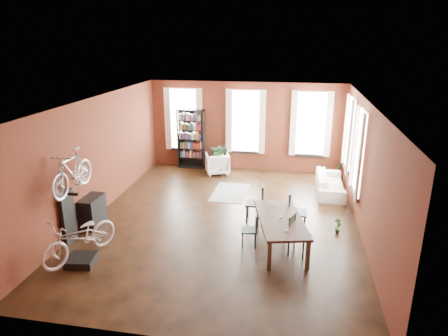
% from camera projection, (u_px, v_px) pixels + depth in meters
% --- Properties ---
extents(room, '(9.00, 9.04, 3.22)m').
position_uv_depth(room, '(237.00, 138.00, 10.60)').
color(room, black).
rests_on(room, ground).
extents(dining_table, '(1.43, 2.30, 0.73)m').
position_uv_depth(dining_table, '(280.00, 232.00, 9.30)').
color(dining_table, '#443329').
rests_on(dining_table, ground).
extents(dining_chair_a, '(0.42, 0.42, 0.80)m').
position_uv_depth(dining_chair_a, '(249.00, 230.00, 9.34)').
color(dining_chair_a, '#1C3D3A').
rests_on(dining_chair_a, ground).
extents(dining_chair_b, '(0.48, 0.48, 1.03)m').
position_uv_depth(dining_chair_b, '(255.00, 203.00, 10.55)').
color(dining_chair_b, black).
rests_on(dining_chair_b, ground).
extents(dining_chair_c, '(0.55, 0.55, 0.92)m').
position_uv_depth(dining_chair_c, '(299.00, 236.00, 8.95)').
color(dining_chair_c, '#21301C').
rests_on(dining_chair_c, ground).
extents(dining_chair_d, '(0.50, 0.50, 1.03)m').
position_uv_depth(dining_chair_d, '(297.00, 212.00, 10.01)').
color(dining_chair_d, '#1B393B').
rests_on(dining_chair_d, ground).
extents(bookshelf, '(1.00, 0.32, 2.20)m').
position_uv_depth(bookshelf, '(191.00, 139.00, 14.74)').
color(bookshelf, black).
rests_on(bookshelf, ground).
extents(white_armchair, '(1.00, 0.97, 0.82)m').
position_uv_depth(white_armchair, '(217.00, 162.00, 14.31)').
color(white_armchair, white).
rests_on(white_armchair, ground).
extents(cream_sofa, '(0.61, 2.08, 0.81)m').
position_uv_depth(cream_sofa, '(330.00, 180.00, 12.54)').
color(cream_sofa, beige).
rests_on(cream_sofa, ground).
extents(striped_rug, '(1.11, 1.71, 0.01)m').
position_uv_depth(striped_rug, '(230.00, 192.00, 12.64)').
color(striped_rug, black).
rests_on(striped_rug, ground).
extents(bike_trainer, '(0.66, 0.66, 0.17)m').
position_uv_depth(bike_trainer, '(81.00, 260.00, 8.67)').
color(bike_trainer, black).
rests_on(bike_trainer, ground).
extents(bike_wall_rack, '(0.16, 0.60, 1.30)m').
position_uv_depth(bike_wall_rack, '(68.00, 217.00, 9.42)').
color(bike_wall_rack, black).
rests_on(bike_wall_rack, ground).
extents(console_table, '(0.40, 0.80, 0.80)m').
position_uv_depth(console_table, '(93.00, 211.00, 10.32)').
color(console_table, black).
rests_on(console_table, ground).
extents(plant_stand, '(0.33, 0.33, 0.52)m').
position_uv_depth(plant_stand, '(219.00, 167.00, 14.25)').
color(plant_stand, black).
rests_on(plant_stand, ground).
extents(plant_by_sofa, '(0.47, 0.63, 0.25)m').
position_uv_depth(plant_by_sofa, '(338.00, 174.00, 13.96)').
color(plant_by_sofa, '#2A5E25').
rests_on(plant_by_sofa, ground).
extents(plant_small, '(0.42, 0.47, 0.15)m').
position_uv_depth(plant_small, '(337.00, 230.00, 10.02)').
color(plant_small, '#2D5F26').
rests_on(plant_small, ground).
extents(bicycle_floor, '(0.98, 1.14, 1.83)m').
position_uv_depth(bicycle_floor, '(78.00, 219.00, 8.34)').
color(bicycle_floor, beige).
rests_on(bicycle_floor, bike_trainer).
extents(bicycle_hung, '(0.47, 1.00, 1.66)m').
position_uv_depth(bicycle_hung, '(71.00, 158.00, 8.92)').
color(bicycle_hung, '#A5A8AD').
rests_on(bicycle_hung, bike_wall_rack).
extents(plant_on_stand, '(0.63, 0.69, 0.49)m').
position_uv_depth(plant_on_stand, '(219.00, 154.00, 14.08)').
color(plant_on_stand, '#275321').
rests_on(plant_on_stand, plant_stand).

